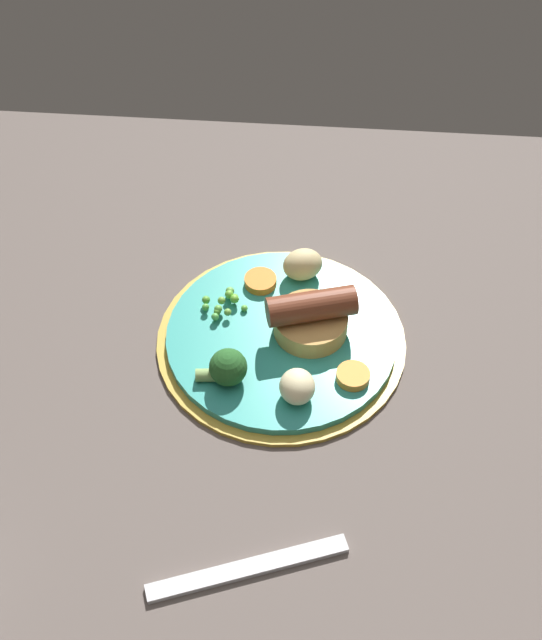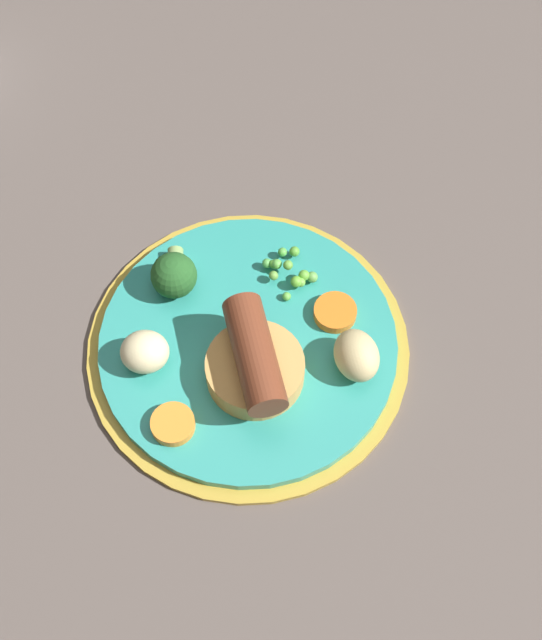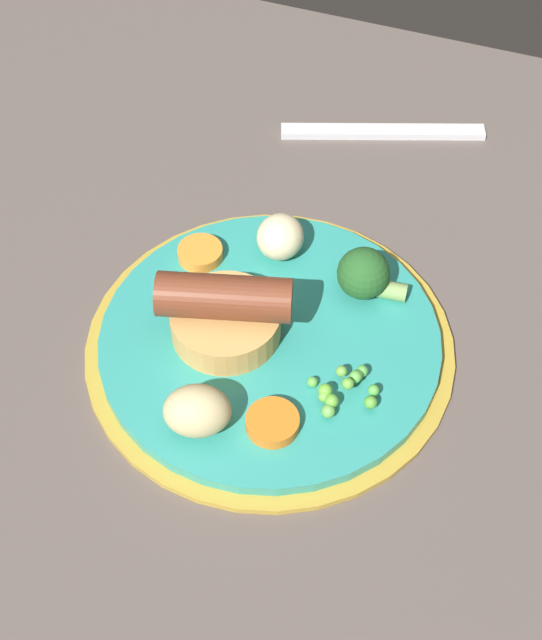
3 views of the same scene
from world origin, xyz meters
The scene contains 9 objects.
dining_table centered at (0.00, 0.00, 1.50)cm, with size 110.00×80.00×3.00cm, color #564C47.
dinner_plate centered at (2.80, 2.34, 3.57)cm, with size 26.34×26.34×1.40cm.
sausage_pudding centered at (5.80, 3.10, 6.59)cm, with size 9.68×7.76×5.37cm.
pea_pile centered at (-3.57, 5.50, 5.27)cm, with size 4.99×4.71×1.81cm.
broccoli_floret_near centered at (-2.17, -3.99, 6.24)cm, with size 5.26×3.84×3.84cm.
potato_chunk_1 centered at (4.52, 10.96, 6.18)cm, with size 4.40×3.47×3.55cm, color #CCB77F.
potato_chunk_2 centered at (4.93, -5.59, 6.04)cm, with size 3.54×3.86×3.27cm, color beige.
carrot_slice_2 centered at (10.40, -2.94, 4.86)cm, with size 3.41×3.41×0.93cm, color orange.
carrot_slice_3 centered at (-0.31, 9.32, 4.86)cm, with size 3.53×3.53×0.92cm, color orange.
Camera 2 is at (35.83, 5.78, 68.18)cm, focal length 50.00 mm.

